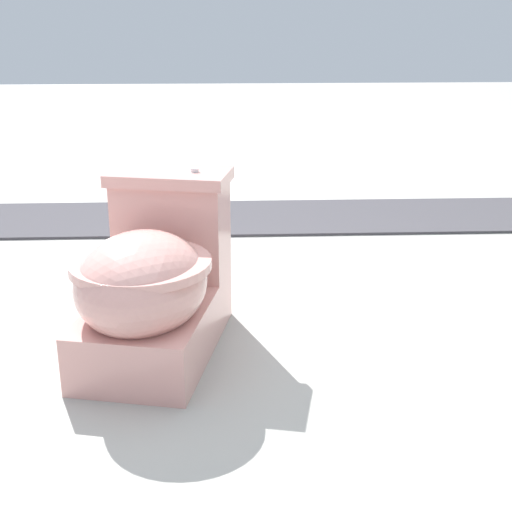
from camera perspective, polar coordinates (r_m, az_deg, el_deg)
ground_plane at (r=2.31m, az=-5.21°, el=-5.85°), size 14.00×14.00×0.00m
gravel_strip at (r=3.46m, az=3.95°, el=3.16°), size 0.56×8.00×0.01m
toilet at (r=2.09m, az=-8.25°, el=-2.20°), size 0.69×0.50×0.52m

